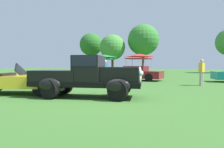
{
  "coord_description": "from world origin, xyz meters",
  "views": [
    {
      "loc": [
        3.74,
        -6.91,
        1.33
      ],
      "look_at": [
        0.17,
        1.52,
        0.9
      ],
      "focal_mm": 31.7,
      "sensor_mm": 36.0,
      "label": 1
    }
  ],
  "objects_px": {
    "spectator_by_row": "(202,71)",
    "canopy_tent_left_field": "(105,57)",
    "show_car_burgundy": "(137,73)",
    "canopy_tent_center_field": "(139,56)",
    "neighbor_convertible": "(19,81)",
    "feature_pickup_truck": "(87,76)",
    "show_car_yellow": "(92,72)",
    "spectator_near_truck": "(105,71)"
  },
  "relations": [
    {
      "from": "spectator_by_row",
      "to": "canopy_tent_left_field",
      "type": "bearing_deg",
      "value": 138.4
    },
    {
      "from": "show_car_burgundy",
      "to": "canopy_tent_center_field",
      "type": "xyz_separation_m",
      "value": [
        -1.92,
        7.63,
        1.82
      ]
    },
    {
      "from": "canopy_tent_left_field",
      "to": "neighbor_convertible",
      "type": "bearing_deg",
      "value": -77.69
    },
    {
      "from": "spectator_by_row",
      "to": "canopy_tent_center_field",
      "type": "distance_m",
      "value": 12.4
    },
    {
      "from": "feature_pickup_truck",
      "to": "show_car_burgundy",
      "type": "xyz_separation_m",
      "value": [
        -0.48,
        9.36,
        -0.27
      ]
    },
    {
      "from": "spectator_by_row",
      "to": "canopy_tent_center_field",
      "type": "bearing_deg",
      "value": 123.9
    },
    {
      "from": "canopy_tent_center_field",
      "to": "feature_pickup_truck",
      "type": "bearing_deg",
      "value": -81.96
    },
    {
      "from": "canopy_tent_center_field",
      "to": "neighbor_convertible",
      "type": "bearing_deg",
      "value": -93.23
    },
    {
      "from": "show_car_yellow",
      "to": "canopy_tent_left_field",
      "type": "relative_size",
      "value": 1.8
    },
    {
      "from": "canopy_tent_left_field",
      "to": "spectator_near_truck",
      "type": "bearing_deg",
      "value": -64.85
    },
    {
      "from": "spectator_by_row",
      "to": "canopy_tent_center_field",
      "type": "xyz_separation_m",
      "value": [
        -6.87,
        10.22,
        1.51
      ]
    },
    {
      "from": "show_car_yellow",
      "to": "spectator_by_row",
      "type": "relative_size",
      "value": 2.89
    },
    {
      "from": "neighbor_convertible",
      "to": "spectator_near_truck",
      "type": "height_order",
      "value": "spectator_near_truck"
    },
    {
      "from": "feature_pickup_truck",
      "to": "spectator_by_row",
      "type": "xyz_separation_m",
      "value": [
        4.47,
        6.78,
        0.05
      ]
    },
    {
      "from": "neighbor_convertible",
      "to": "canopy_tent_left_field",
      "type": "distance_m",
      "value": 18.04
    },
    {
      "from": "show_car_yellow",
      "to": "spectator_near_truck",
      "type": "bearing_deg",
      "value": -51.92
    },
    {
      "from": "show_car_burgundy",
      "to": "canopy_tent_center_field",
      "type": "height_order",
      "value": "canopy_tent_center_field"
    },
    {
      "from": "neighbor_convertible",
      "to": "canopy_tent_center_field",
      "type": "height_order",
      "value": "canopy_tent_center_field"
    },
    {
      "from": "spectator_near_truck",
      "to": "canopy_tent_left_field",
      "type": "distance_m",
      "value": 12.46
    },
    {
      "from": "neighbor_convertible",
      "to": "canopy_tent_center_field",
      "type": "distance_m",
      "value": 17.51
    },
    {
      "from": "neighbor_convertible",
      "to": "canopy_tent_center_field",
      "type": "xyz_separation_m",
      "value": [
        0.98,
        17.38,
        1.84
      ]
    },
    {
      "from": "feature_pickup_truck",
      "to": "show_car_yellow",
      "type": "height_order",
      "value": "feature_pickup_truck"
    },
    {
      "from": "spectator_near_truck",
      "to": "spectator_by_row",
      "type": "bearing_deg",
      "value": 7.42
    },
    {
      "from": "show_car_yellow",
      "to": "canopy_tent_center_field",
      "type": "bearing_deg",
      "value": 66.33
    },
    {
      "from": "feature_pickup_truck",
      "to": "canopy_tent_left_field",
      "type": "height_order",
      "value": "canopy_tent_left_field"
    },
    {
      "from": "canopy_tent_left_field",
      "to": "canopy_tent_center_field",
      "type": "height_order",
      "value": "same"
    },
    {
      "from": "canopy_tent_center_field",
      "to": "spectator_near_truck",
      "type": "bearing_deg",
      "value": -87.67
    },
    {
      "from": "show_car_yellow",
      "to": "spectator_near_truck",
      "type": "relative_size",
      "value": 2.89
    },
    {
      "from": "spectator_by_row",
      "to": "canopy_tent_left_field",
      "type": "relative_size",
      "value": 0.62
    },
    {
      "from": "spectator_by_row",
      "to": "neighbor_convertible",
      "type": "bearing_deg",
      "value": -137.59
    },
    {
      "from": "spectator_by_row",
      "to": "spectator_near_truck",
      "type": "bearing_deg",
      "value": -172.58
    },
    {
      "from": "neighbor_convertible",
      "to": "spectator_near_truck",
      "type": "xyz_separation_m",
      "value": [
        1.43,
        6.33,
        0.33
      ]
    },
    {
      "from": "neighbor_convertible",
      "to": "feature_pickup_truck",
      "type": "bearing_deg",
      "value": 6.54
    },
    {
      "from": "spectator_near_truck",
      "to": "canopy_tent_left_field",
      "type": "bearing_deg",
      "value": 115.15
    },
    {
      "from": "neighbor_convertible",
      "to": "spectator_near_truck",
      "type": "bearing_deg",
      "value": 77.26
    },
    {
      "from": "neighbor_convertible",
      "to": "spectator_by_row",
      "type": "xyz_separation_m",
      "value": [
        7.85,
        7.17,
        0.33
      ]
    },
    {
      "from": "spectator_near_truck",
      "to": "canopy_tent_center_field",
      "type": "relative_size",
      "value": 0.59
    },
    {
      "from": "neighbor_convertible",
      "to": "show_car_burgundy",
      "type": "distance_m",
      "value": 10.17
    },
    {
      "from": "canopy_tent_center_field",
      "to": "show_car_burgundy",
      "type": "bearing_deg",
      "value": -75.91
    },
    {
      "from": "show_car_burgundy",
      "to": "canopy_tent_center_field",
      "type": "relative_size",
      "value": 1.5
    },
    {
      "from": "show_car_yellow",
      "to": "show_car_burgundy",
      "type": "relative_size",
      "value": 1.15
    },
    {
      "from": "spectator_near_truck",
      "to": "canopy_tent_center_field",
      "type": "height_order",
      "value": "canopy_tent_center_field"
    }
  ]
}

